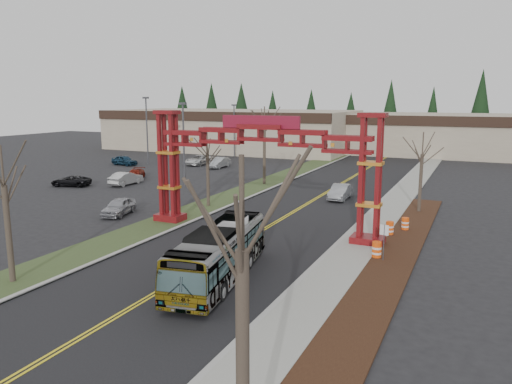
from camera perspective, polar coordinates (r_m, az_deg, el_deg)
The scene contains 34 objects.
ground at distance 23.12m, azimuth -18.65°, elevation -15.09°, with size 200.00×200.00×0.00m, color black.
road at distance 43.66m, azimuth 4.23°, elevation -2.34°, with size 12.00×110.00×0.02m, color black.
lane_line_left at distance 43.70m, azimuth 4.09°, elevation -2.30°, with size 0.12×100.00×0.01m, color yellow.
lane_line_right at distance 43.61m, azimuth 4.38°, elevation -2.33°, with size 0.12×100.00×0.01m, color yellow.
curb_right at distance 41.98m, azimuth 12.14°, elevation -2.99°, with size 0.30×110.00×0.15m, color #A3A39E.
sidewalk_right at distance 41.71m, azimuth 14.09°, elevation -3.16°, with size 2.60×110.00×0.14m, color gray.
landscape_strip at distance 27.15m, azimuth 13.64°, elevation -10.72°, with size 2.60×50.00×0.12m, color black.
grass_median at distance 46.94m, azimuth -4.96°, elevation -1.39°, with size 4.00×110.00×0.08m, color #364824.
curb_left at distance 46.07m, azimuth -2.96°, elevation -1.55°, with size 0.30×110.00×0.15m, color #A3A39E.
gateway_arch at distance 36.25m, azimuth 0.51°, elevation 4.60°, with size 18.20×1.60×8.90m.
retail_building_west at distance 97.88m, azimuth -2.73°, elevation 7.13°, with size 46.00×22.30×7.50m.
retail_building_east at distance 95.22m, azimuth 21.75°, elevation 6.14°, with size 38.00×20.30×7.00m.
conifer_treeline at distance 107.95m, azimuth 16.99°, elevation 8.47°, with size 116.10×5.60×13.00m.
transit_bus at distance 27.49m, azimuth -4.25°, elevation -7.04°, with size 2.48×10.61×2.95m, color #B6B8BF.
silver_sedan at distance 49.76m, azimuth 9.62°, elevation 0.02°, with size 1.57×4.49×1.48m, color #A5A8AD.
parked_car_near_a at distance 44.10m, azimuth -15.42°, elevation -1.62°, with size 1.71×4.26×1.45m, color #A2A3AA.
parked_car_near_b at distance 59.18m, azimuth -14.65°, elevation 1.51°, with size 1.57×4.52×1.49m, color beige.
parked_car_near_c at distance 60.17m, azimuth -20.41°, elevation 1.21°, with size 2.03×4.41×1.23m, color black.
parked_car_mid_a at distance 63.19m, azimuth -13.62°, elevation 2.00°, with size 1.71×4.21×1.22m, color maroon.
parked_car_mid_b at distance 76.62m, azimuth -14.81°, elevation 3.52°, with size 1.72×4.28×1.46m, color #15334C.
parked_car_far_a at distance 71.49m, azimuth -4.23°, elevation 3.36°, with size 1.56×4.48×1.48m, color #A5AAAD.
parked_car_far_b at distance 75.08m, azimuth -6.48°, elevation 3.67°, with size 2.42×5.25×1.46m, color silver.
bare_tree_median_near at distance 29.21m, azimuth -26.86°, elevation 0.64°, with size 3.20×3.20×7.47m.
bare_tree_median_mid at distance 45.48m, azimuth -5.57°, elevation 4.32°, with size 2.94×2.94×6.79m.
bare_tree_median_far at distance 56.84m, azimuth 0.97°, elevation 7.47°, with size 3.36×3.36×8.91m.
bare_tree_right_near at distance 11.05m, azimuth -1.61°, elevation -6.94°, with size 3.21×3.21×8.66m.
bare_tree_right_far at distance 45.05m, azimuth 18.47°, elevation 4.05°, with size 2.90×2.90×7.00m.
light_pole_near at distance 56.35m, azimuth -8.27°, elevation 6.09°, with size 0.81×0.41×9.35m.
light_pole_mid at distance 76.49m, azimuth -12.37°, elevation 7.42°, with size 0.87×0.43×10.00m.
light_pole_far at distance 84.15m, azimuth -2.51°, elevation 7.46°, with size 0.76×0.38×8.79m.
street_sign at distance 31.19m, azimuth 14.44°, elevation -4.83°, with size 0.53×0.14×2.33m.
barrel_south at distance 31.99m, azimuth 13.62°, elevation -6.49°, with size 0.59×0.59×1.09m.
barrel_mid at distance 37.47m, azimuth 15.03°, elevation -4.06°, with size 0.57×0.57×1.06m.
barrel_north at distance 39.13m, azimuth 16.68°, elevation -3.56°, with size 0.55×0.55×1.01m.
Camera 1 is at (14.64, -14.94, 9.84)m, focal length 35.00 mm.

